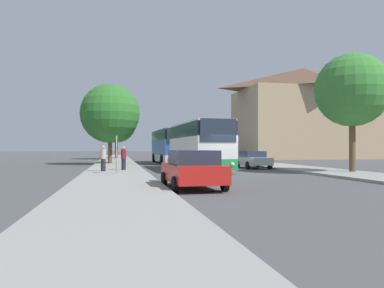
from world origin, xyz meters
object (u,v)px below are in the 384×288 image
Objects in this scene: bus_front at (198,145)px; tree_left_far at (110,114)px; bus_middle at (170,146)px; parked_car_left_curb at (193,169)px; bus_stop_sign at (117,150)px; parked_car_right_far at (198,155)px; parked_car_right_near at (253,159)px; tree_right_near at (352,90)px; tree_left_near at (116,123)px; pedestrian_waiting_near at (124,158)px; pedestrian_waiting_far at (103,158)px.

tree_left_far reaches higher than bus_front.
bus_middle is at bearing 90.02° from bus_front.
parked_car_left_curb is (-2.54, -24.80, -1.08)m from bus_middle.
parked_car_right_far is at bearing 67.81° from bus_stop_sign.
parked_car_right_near is at bearing 58.43° from parked_car_left_curb.
parked_car_left_curb is 0.55× the size of tree_right_near.
tree_left_near is at bearing -66.38° from parked_car_right_near.
pedestrian_waiting_near is 0.21× the size of tree_right_near.
bus_front is 0.99× the size of bus_middle.
parked_car_left_curb is 1.88× the size of bus_stop_sign.
bus_middle is at bearing 19.14° from tree_left_far.
tree_right_near is (14.46, -4.66, 4.44)m from pedestrian_waiting_near.
tree_left_near reaches higher than pedestrian_waiting_far.
pedestrian_waiting_near is 12.24m from tree_left_far.
parked_car_left_curb is at bearing -85.63° from tree_left_near.
parked_car_left_curb is 11.45m from pedestrian_waiting_near.
bus_stop_sign reaches higher than parked_car_right_far.
tree_right_near is at bearing -66.04° from tree_left_near.
bus_stop_sign reaches higher than pedestrian_waiting_near.
tree_left_near is 36.77m from tree_right_near.
parked_car_right_near is 2.57× the size of pedestrian_waiting_near.
tree_left_near is (-0.48, 28.94, 4.25)m from pedestrian_waiting_near.
parked_car_left_curb is at bearing 49.48° from pedestrian_waiting_near.
bus_stop_sign is at bearing 176.14° from tree_right_near.
parked_car_left_curb is 10.72m from pedestrian_waiting_far.
bus_middle reaches higher than bus_stop_sign.
pedestrian_waiting_near reaches higher than parked_car_left_curb.
tree_left_near is 1.04× the size of tree_right_near.
parked_car_right_far is (-0.20, 20.01, 0.00)m from parked_car_right_near.
tree_left_near is (0.86, 30.11, 4.22)m from pedestrian_waiting_far.
parked_car_left_curb is 8.14m from bus_stop_sign.
bus_middle is 24.95m from parked_car_left_curb.
parked_car_left_curb is 2.52× the size of pedestrian_waiting_far.
parked_car_right_far is at bearing 98.63° from tree_right_near.
parked_car_right_far is 0.58× the size of tree_right_near.
pedestrian_waiting_far is 0.22× the size of tree_right_near.
tree_left_far reaches higher than bus_middle.
parked_car_right_near is 0.55× the size of tree_right_near.
bus_stop_sign is 0.29× the size of tree_left_far.
parked_car_right_far is at bearing -88.54° from parked_car_right_near.
bus_front is 12.61m from bus_middle.
tree_left_near is at bearing -27.94° from parked_car_right_far.
bus_middle is at bearing 62.32° from parked_car_right_far.
parked_car_right_near is 10.85m from pedestrian_waiting_near.
pedestrian_waiting_near is 29.25m from tree_left_near.
tree_left_far is at bearing -36.08° from parked_car_right_near.
bus_stop_sign is (-6.01, -4.70, -0.32)m from bus_front.
bus_front is 6.27× the size of pedestrian_waiting_near.
pedestrian_waiting_near is at bearing -171.06° from bus_front.
bus_front is 5.69m from pedestrian_waiting_near.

